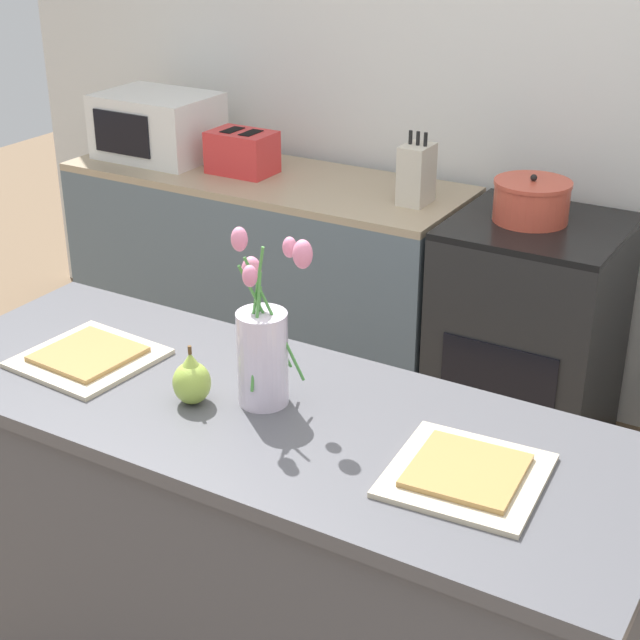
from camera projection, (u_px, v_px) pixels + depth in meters
name	position (u px, v px, depth m)	size (l,w,h in m)	color
back_wall	(561.00, 74.00, 3.61)	(5.20, 0.08, 2.70)	silver
kitchen_island	(269.00, 569.00, 2.43)	(1.80, 0.66, 0.93)	#4C4C51
back_counter	(267.00, 278.00, 4.17)	(1.68, 0.60, 0.91)	slate
stove_range	(528.00, 339.00, 3.63)	(0.60, 0.61, 0.91)	black
flower_vase	(263.00, 346.00, 2.20)	(0.18, 0.16, 0.43)	silver
pear_figurine	(192.00, 380.00, 2.23)	(0.09, 0.09, 0.14)	#9EBC47
plate_setting_left	(88.00, 357.00, 2.44)	(0.32, 0.32, 0.02)	beige
plate_setting_right	(466.00, 474.00, 1.97)	(0.32, 0.32, 0.02)	beige
toaster	(242.00, 152.00, 3.97)	(0.28, 0.18, 0.17)	red
cooking_pot	(532.00, 201.00, 3.43)	(0.27, 0.27, 0.17)	#CC4C38
microwave	(158.00, 126.00, 4.17)	(0.48, 0.37, 0.27)	white
knife_block	(416.00, 174.00, 3.60)	(0.10, 0.14, 0.27)	beige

